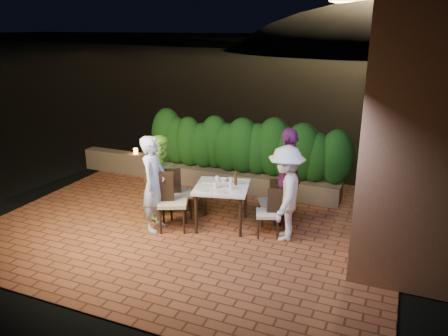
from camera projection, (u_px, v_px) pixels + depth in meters
The scene contains 31 objects.
ground at pixel (185, 232), 7.60m from camera, with size 400.00×400.00×0.00m, color black.
terrace_floor at pixel (198, 224), 8.06m from camera, with size 7.00×6.00×0.15m, color brown.
building_wall at pixel (430, 83), 7.24m from camera, with size 1.60×5.00×5.00m, color #945C3A.
window_pane at pixel (375, 115), 7.25m from camera, with size 0.08×1.00×1.40m, color black.
window_frame at pixel (374, 115), 7.25m from camera, with size 0.06×1.15×1.55m, color black.
planter at pixel (242, 181), 9.47m from camera, with size 4.20×0.55×0.40m, color brown.
hedge at pixel (243, 148), 9.24m from camera, with size 4.00×0.70×1.10m, color #133F11, non-canonical shape.
parapet at pixel (127, 163), 10.56m from camera, with size 2.20×0.30×0.50m, color brown.
hill at pixel (399, 82), 60.67m from camera, with size 52.00×40.00×22.00m, color black.
dining_table at pixel (222, 206), 7.71m from camera, with size 0.92×0.92×0.75m, color white, non-canonical shape.
plate_nw at pixel (202, 190), 7.40m from camera, with size 0.22×0.22×0.01m, color white.
plate_sw at pixel (209, 181), 7.81m from camera, with size 0.23×0.23×0.01m, color white.
plate_ne at pixel (236, 191), 7.33m from camera, with size 0.20×0.20×0.01m, color white.
plate_se at pixel (238, 183), 7.74m from camera, with size 0.21×0.21×0.01m, color white.
plate_centre at pixel (224, 185), 7.62m from camera, with size 0.22×0.22×0.01m, color white.
plate_front at pixel (220, 192), 7.31m from camera, with size 0.22×0.22×0.01m, color white.
glass_nw at pixel (215, 185), 7.48m from camera, with size 0.07×0.07×0.12m, color silver.
glass_sw at pixel (217, 179), 7.77m from camera, with size 0.07×0.07×0.11m, color silver.
glass_ne at pixel (231, 186), 7.44m from camera, with size 0.07×0.07×0.11m, color silver.
glass_se at pixel (231, 180), 7.71m from camera, with size 0.07×0.07×0.11m, color silver.
beer_bottle at pixel (236, 178), 7.59m from camera, with size 0.05×0.05×0.27m, color #442A0B, non-canonical shape.
bowl at pixel (223, 180), 7.85m from camera, with size 0.16×0.16×0.04m, color white.
chair_left_front at pixel (173, 201), 7.54m from camera, with size 0.49×0.49×1.05m, color black, non-canonical shape.
chair_left_back at pixel (180, 193), 8.07m from camera, with size 0.43×0.43×0.94m, color black, non-canonical shape.
chair_right_front at pixel (268, 212), 7.33m from camera, with size 0.39×0.39×0.84m, color black, non-canonical shape.
chair_right_back at pixel (270, 201), 7.80m from camera, with size 0.39×0.39×0.84m, color black, non-canonical shape.
diner_blue at pixel (154, 184), 7.45m from camera, with size 0.61×0.40×1.67m, color #C2DBF9.
diner_green at pixel (163, 176), 8.02m from camera, with size 0.75×0.59×1.55m, color #90D643.
diner_white at pixel (286, 193), 7.12m from camera, with size 1.03×0.59×1.60m, color silver.
diner_purple at pixel (289, 177), 7.67m from camera, with size 1.03×0.43×1.76m, color #6D2465.
parapet_lamp at pixel (136, 151), 10.36m from camera, with size 0.10×0.10×0.14m, color orange.
Camera 1 is at (3.29, -6.08, 3.41)m, focal length 35.00 mm.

